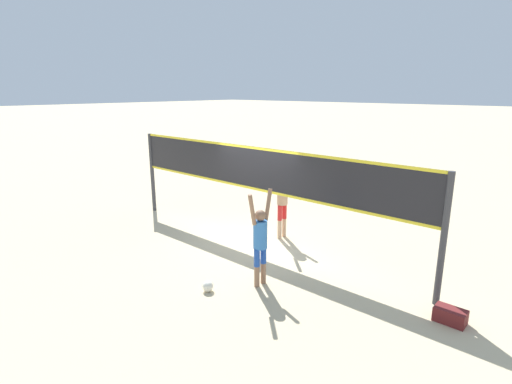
{
  "coord_description": "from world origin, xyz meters",
  "views": [
    {
      "loc": [
        6.36,
        -7.19,
        3.86
      ],
      "look_at": [
        0.0,
        0.0,
        1.38
      ],
      "focal_mm": 28.0,
      "sensor_mm": 36.0,
      "label": 1
    }
  ],
  "objects_px": {
    "player_spiker": "(260,237)",
    "volleyball": "(208,286)",
    "volleyball_net": "(256,176)",
    "player_blocker": "(282,194)",
    "gear_bag": "(450,316)"
  },
  "relations": [
    {
      "from": "player_spiker",
      "to": "volleyball",
      "type": "bearing_deg",
      "value": 146.66
    },
    {
      "from": "player_spiker",
      "to": "volleyball",
      "type": "relative_size",
      "value": 9.07
    },
    {
      "from": "volleyball_net",
      "to": "player_spiker",
      "type": "height_order",
      "value": "volleyball_net"
    },
    {
      "from": "volleyball_net",
      "to": "player_blocker",
      "type": "height_order",
      "value": "volleyball_net"
    },
    {
      "from": "player_spiker",
      "to": "player_blocker",
      "type": "distance_m",
      "value": 2.75
    },
    {
      "from": "player_spiker",
      "to": "volleyball",
      "type": "distance_m",
      "value": 1.41
    },
    {
      "from": "player_blocker",
      "to": "volleyball",
      "type": "distance_m",
      "value": 3.55
    },
    {
      "from": "player_spiker",
      "to": "player_blocker",
      "type": "relative_size",
      "value": 0.87
    },
    {
      "from": "volleyball_net",
      "to": "player_blocker",
      "type": "xyz_separation_m",
      "value": [
        0.21,
        0.81,
        -0.59
      ]
    },
    {
      "from": "volleyball_net",
      "to": "gear_bag",
      "type": "xyz_separation_m",
      "value": [
        4.84,
        -0.48,
        -1.67
      ]
    },
    {
      "from": "player_blocker",
      "to": "gear_bag",
      "type": "bearing_deg",
      "value": 74.47
    },
    {
      "from": "volleyball_net",
      "to": "player_blocker",
      "type": "bearing_deg",
      "value": 75.69
    },
    {
      "from": "volleyball",
      "to": "gear_bag",
      "type": "distance_m",
      "value": 4.39
    },
    {
      "from": "volleyball_net",
      "to": "volleyball",
      "type": "bearing_deg",
      "value": -69.35
    },
    {
      "from": "volleyball_net",
      "to": "volleyball",
      "type": "relative_size",
      "value": 41.64
    }
  ]
}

